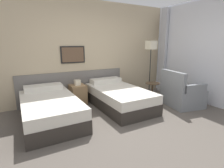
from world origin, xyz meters
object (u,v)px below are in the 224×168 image
nightstand (78,94)px  armchair (181,94)px  bed_near_window (119,97)px  floor_lamp (151,49)px  side_table (152,88)px  bed_near_door (50,109)px

nightstand → armchair: armchair is taller
nightstand → bed_near_window: bearing=-40.1°
bed_near_window → floor_lamp: bearing=17.9°
bed_near_window → armchair: size_ratio=1.95×
bed_near_window → floor_lamp: 1.85m
nightstand → side_table: size_ratio=1.28×
side_table → armchair: 0.77m
bed_near_door → nightstand: nightstand is taller
bed_near_window → nightstand: size_ratio=2.99×
bed_near_door → bed_near_window: 1.66m
bed_near_door → armchair: bearing=-12.7°
nightstand → side_table: nightstand is taller
armchair → bed_near_window: bearing=74.9°
nightstand → floor_lamp: size_ratio=0.39×
bed_near_door → floor_lamp: (3.04, 0.45, 1.15)m
bed_near_door → side_table: bed_near_door is taller
armchair → side_table: bearing=39.4°
side_table → armchair: armchair is taller
nightstand → side_table: (1.91, -0.72, 0.08)m
nightstand → floor_lamp: (2.21, -0.25, 1.13)m
side_table → armchair: bearing=-61.3°
bed_near_window → floor_lamp: floor_lamp is taller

